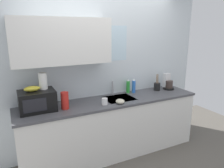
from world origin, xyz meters
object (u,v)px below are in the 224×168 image
Objects in this scene: small_bowl at (120,101)px; microwave at (37,101)px; paper_towel_roll at (43,81)px; dish_soap_bottle_blue at (134,86)px; cereal_canister at (65,101)px; coffee_maker at (168,83)px; banana_bunch at (32,89)px; utensil_crock at (157,86)px; dish_soap_bottle_green at (128,86)px; mug_white at (105,101)px.

microwave is at bearing 167.34° from small_bowl.
paper_towel_roll is 1.50m from dish_soap_bottle_blue.
cereal_canister is (-1.23, -0.23, 0.00)m from dish_soap_bottle_blue.
coffee_maker is at bearing 4.75° from cereal_canister.
cereal_canister is at bearing -32.01° from paper_towel_roll.
microwave is 1.88× the size of dish_soap_bottle_blue.
banana_bunch is 0.44m from cereal_canister.
utensil_crock is 0.97m from small_bowl.
coffee_maker is 0.77m from dish_soap_bottle_green.
utensil_crock is at bearing -10.63° from dish_soap_bottle_green.
paper_towel_roll is 0.91× the size of dish_soap_bottle_green.
coffee_maker is 1.38m from mug_white.
dish_soap_bottle_green is (1.49, 0.17, -0.02)m from microwave.
paper_towel_roll is 0.79× the size of coffee_maker.
banana_bunch is 1.56m from dish_soap_bottle_green.
banana_bunch is at bearing -178.55° from coffee_maker.
microwave is 1.50m from dish_soap_bottle_green.
dish_soap_bottle_green is 1.18m from cereal_canister.
coffee_maker is 2.15× the size of small_bowl.
microwave is 1.14m from small_bowl.
microwave is at bearing -175.23° from dish_soap_bottle_blue.
coffee_maker is 1.21× the size of cereal_canister.
dish_soap_bottle_blue is 0.61m from small_bowl.
dish_soap_bottle_blue is at bearing 24.97° from mug_white.
microwave is 3.54× the size of small_bowl.
small_bowl is at bearing -12.21° from banana_bunch.
dish_soap_bottle_blue is at bearing 39.13° from small_bowl.
utensil_crock is at bearing 5.78° from cereal_canister.
small_bowl is at bearing -12.66° from microwave.
dish_soap_bottle_green is 1.04× the size of cereal_canister.
coffee_maker is 0.68m from dish_soap_bottle_blue.
microwave is 2.25m from coffee_maker.
coffee_maker reaches higher than cereal_canister.
dish_soap_bottle_green is 0.70m from mug_white.
banana_bunch is (-0.05, 0.00, 0.17)m from microwave.
dish_soap_bottle_blue reaches higher than dish_soap_bottle_green.
microwave is at bearing 163.87° from cereal_canister.
mug_white is at bearing 164.74° from small_bowl.
microwave is 1.98× the size of cereal_canister.
dish_soap_bottle_blue is at bearing -24.68° from dish_soap_bottle_green.
mug_white is (0.94, -0.19, -0.26)m from banana_bunch.
dish_soap_bottle_blue is 1.25m from cereal_canister.
mug_white is at bearing -169.66° from coffee_maker.
banana_bunch is 2.11× the size of mug_white.
small_bowl is at bearing -160.66° from utensil_crock.
small_bowl is (0.77, -0.15, -0.08)m from cereal_canister.
dish_soap_bottle_blue is 0.85× the size of utensil_crock.
dish_soap_bottle_blue is 1.89× the size of small_bowl.
small_bowl is (-0.91, -0.32, -0.04)m from utensil_crock.
microwave is 0.27m from paper_towel_roll.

